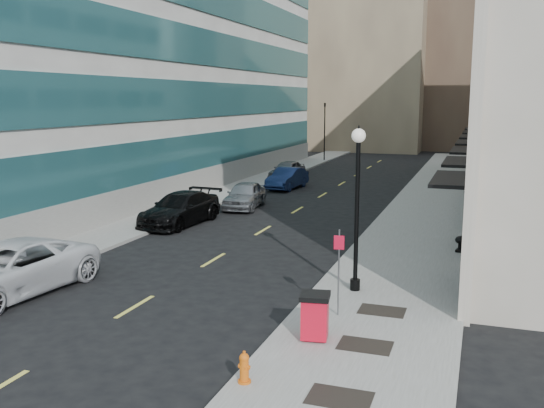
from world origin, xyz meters
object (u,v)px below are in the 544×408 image
Objects in this scene: car_silver_sedan at (245,195)px; car_grey_sedan at (287,170)px; fire_hydrant at (244,367)px; sign_post at (339,261)px; car_black_pickup at (180,209)px; trash_bin at (315,315)px; traffic_signal at (325,107)px; car_white_van at (8,270)px; lamppost at (357,195)px; car_blue_sedan at (287,178)px; urn_planter at (461,242)px.

car_grey_sedan is (-1.60, 13.39, -0.03)m from car_silver_sedan.
fire_hydrant is 0.29× the size of sign_post.
car_black_pickup reaches higher than trash_bin.
car_white_van is at bearing -88.94° from traffic_signal.
car_black_pickup is 18.88m from fire_hydrant.
lamppost reaches higher than fire_hydrant.
car_grey_sedan is 32.01m from sign_post.
car_blue_sedan is 6.19× the size of fire_hydrant.
sign_post is at bearing -109.27° from urn_planter.
car_black_pickup reaches higher than car_blue_sedan.
car_blue_sedan is 31.20m from fire_hydrant.
car_silver_sedan is 6.79× the size of urn_planter.
traffic_signal is 9.20× the size of fire_hydrant.
car_grey_sedan is at bearing 99.88° from trash_bin.
car_blue_sedan is 3.68× the size of trash_bin.
car_black_pickup is 7.60× the size of fire_hydrant.
car_silver_sedan is at bearing -77.41° from car_grey_sedan.
car_black_pickup is (0.85, -34.00, -4.88)m from traffic_signal.
car_white_van reaches higher than car_blue_sedan.
traffic_signal is 34.36m from car_black_pickup.
fire_hydrant is 0.59× the size of trash_bin.
car_white_van is 11.99m from lamppost.
sign_post is at bearing -66.54° from car_silver_sedan.
fire_hydrant is at bearing -109.30° from sign_post.
fire_hydrant is at bearing -68.01° from car_grey_sedan.
car_silver_sedan reaches higher than car_blue_sedan.
car_black_pickup reaches higher than fire_hydrant.
car_blue_sedan is 26.81m from sign_post.
fire_hydrant is at bearing -106.65° from urn_planter.
car_blue_sedan is at bearing 83.39° from car_silver_sedan.
urn_planter is (3.20, 6.59, -2.86)m from lamppost.
urn_planter is (4.23, 14.15, 0.05)m from fire_hydrant.
car_grey_sedan is at bearing 111.60° from fire_hydrant.
car_grey_sedan is 25.31m from urn_planter.
traffic_signal is 1.09× the size of car_white_van.
lamppost is 3.03m from sign_post.
car_grey_sedan is 33.80m from trash_bin.
car_grey_sedan is 5.98× the size of fire_hydrant.
urn_planter is at bearing -36.74° from car_silver_sedan.
trash_bin is at bearing 79.57° from fire_hydrant.
car_white_van is 11.16m from sign_post.
car_black_pickup is at bearing 96.47° from car_white_van.
traffic_signal reaches higher than lamppost.
fire_hydrant is at bearing -77.74° from traffic_signal.
trash_bin is at bearing -76.00° from traffic_signal.
sign_post is (11.05, -11.01, 0.99)m from car_black_pickup.
lamppost is at bearing 87.61° from fire_hydrant.
lamppost is (11.04, 3.92, 2.54)m from car_white_van.
car_grey_sedan is 29.72m from lamppost.
car_white_van is (0.86, -46.36, -4.83)m from traffic_signal.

